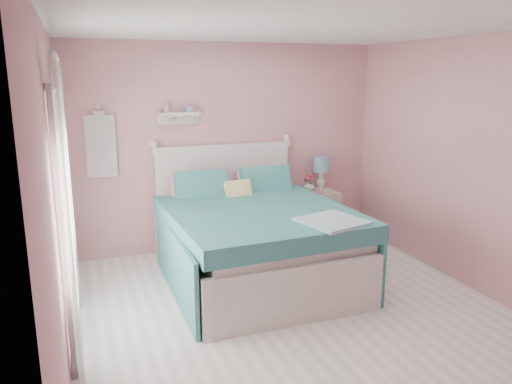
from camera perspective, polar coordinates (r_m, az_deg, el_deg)
floor at (r=4.78m, az=5.13°, el=-14.32°), size 4.50×4.50×0.00m
room_shell at (r=4.28m, az=5.57°, el=4.82°), size 4.50×4.50×4.50m
bed at (r=5.50m, az=-0.33°, el=-5.54°), size 1.91×2.37×1.35m
nightstand at (r=6.81m, az=7.04°, el=-2.70°), size 0.47×0.47×0.69m
table_lamp at (r=6.76m, az=7.47°, el=2.88°), size 0.23×0.23×0.45m
vase at (r=6.70m, az=6.13°, el=0.70°), size 0.17×0.17×0.14m
teacup at (r=6.58m, az=7.30°, el=0.12°), size 0.12×0.12×0.07m
roses at (r=6.67m, az=6.15°, el=1.64°), size 0.14×0.11×0.12m
wall_shelf at (r=6.14m, az=-8.82°, el=8.70°), size 0.50×0.15×0.25m
hanging_dress at (r=6.05m, az=-17.30°, el=5.01°), size 0.34×0.03×0.72m
french_door at (r=4.36m, az=-21.15°, el=-2.71°), size 0.04×1.32×2.16m
curtain_near at (r=3.62m, az=-20.59°, el=-4.13°), size 0.04×0.40×2.32m
curtain_far at (r=5.06m, az=-20.62°, el=0.69°), size 0.04×0.40×2.32m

